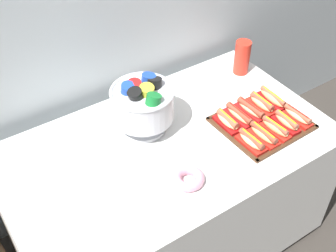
# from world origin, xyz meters

# --- Properties ---
(ground_plane) EXTENTS (10.00, 10.00, 0.00)m
(ground_plane) POSITION_xyz_m (0.00, 0.00, 0.00)
(ground_plane) COLOR #38332D
(buffet_table) EXTENTS (1.53, 0.89, 0.75)m
(buffet_table) POSITION_xyz_m (0.00, 0.00, 0.40)
(buffet_table) COLOR white
(buffet_table) RESTS_ON ground_plane
(serving_tray) EXTENTS (0.41, 0.37, 0.01)m
(serving_tray) POSITION_xyz_m (0.45, -0.14, 0.76)
(serving_tray) COLOR #472B19
(serving_tray) RESTS_ON buffet_table
(hot_dog_0) EXTENTS (0.07, 0.15, 0.06)m
(hot_dog_0) POSITION_xyz_m (0.30, -0.22, 0.79)
(hot_dog_0) COLOR red
(hot_dog_0) RESTS_ON serving_tray
(hot_dog_1) EXTENTS (0.07, 0.17, 0.06)m
(hot_dog_1) POSITION_xyz_m (0.38, -0.22, 0.79)
(hot_dog_1) COLOR red
(hot_dog_1) RESTS_ON serving_tray
(hot_dog_2) EXTENTS (0.07, 0.17, 0.06)m
(hot_dog_2) POSITION_xyz_m (0.45, -0.22, 0.79)
(hot_dog_2) COLOR red
(hot_dog_2) RESTS_ON serving_tray
(hot_dog_3) EXTENTS (0.06, 0.15, 0.06)m
(hot_dog_3) POSITION_xyz_m (0.53, -0.22, 0.79)
(hot_dog_3) COLOR #B21414
(hot_dog_3) RESTS_ON serving_tray
(hot_dog_4) EXTENTS (0.06, 0.17, 0.06)m
(hot_dog_4) POSITION_xyz_m (0.60, -0.22, 0.79)
(hot_dog_4) COLOR red
(hot_dog_4) RESTS_ON serving_tray
(hot_dog_5) EXTENTS (0.07, 0.16, 0.06)m
(hot_dog_5) POSITION_xyz_m (0.30, -0.06, 0.79)
(hot_dog_5) COLOR #B21414
(hot_dog_5) RESTS_ON serving_tray
(hot_dog_6) EXTENTS (0.06, 0.18, 0.06)m
(hot_dog_6) POSITION_xyz_m (0.37, -0.06, 0.79)
(hot_dog_6) COLOR red
(hot_dog_6) RESTS_ON serving_tray
(hot_dog_7) EXTENTS (0.07, 0.18, 0.06)m
(hot_dog_7) POSITION_xyz_m (0.45, -0.06, 0.79)
(hot_dog_7) COLOR red
(hot_dog_7) RESTS_ON serving_tray
(hot_dog_8) EXTENTS (0.07, 0.16, 0.06)m
(hot_dog_8) POSITION_xyz_m (0.52, -0.05, 0.79)
(hot_dog_8) COLOR red
(hot_dog_8) RESTS_ON serving_tray
(hot_dog_9) EXTENTS (0.07, 0.18, 0.06)m
(hot_dog_9) POSITION_xyz_m (0.60, -0.05, 0.79)
(hot_dog_9) COLOR #B21414
(hot_dog_9) RESTS_ON serving_tray
(punch_bowl) EXTENTS (0.30, 0.30, 0.27)m
(punch_bowl) POSITION_xyz_m (-0.04, 0.15, 0.91)
(punch_bowl) COLOR silver
(punch_bowl) RESTS_ON buffet_table
(cup_stack) EXTENTS (0.09, 0.09, 0.19)m
(cup_stack) POSITION_xyz_m (0.65, 0.25, 0.85)
(cup_stack) COLOR red
(cup_stack) RESTS_ON buffet_table
(donut) EXTENTS (0.14, 0.14, 0.04)m
(donut) POSITION_xyz_m (-0.06, -0.24, 0.77)
(donut) COLOR pink
(donut) RESTS_ON buffet_table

